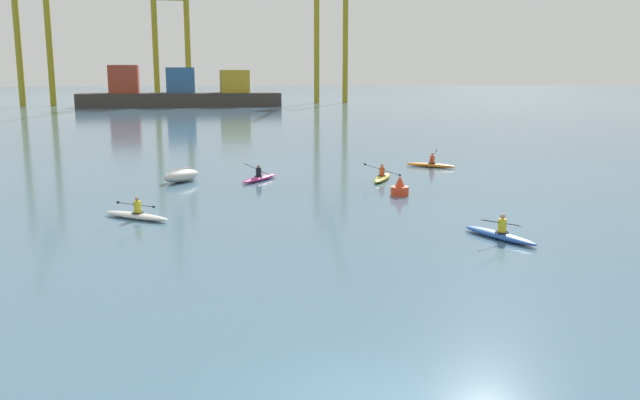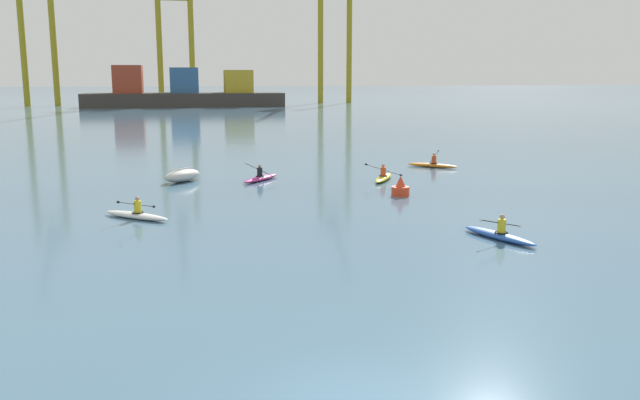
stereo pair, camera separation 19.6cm
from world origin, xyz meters
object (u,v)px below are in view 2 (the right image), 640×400
kayak_orange (433,165)px  kayak_blue (499,235)px  kayak_magenta (261,178)px  container_barge (183,93)px  gantry_crane_west_mid (175,20)px  channel_buoy (400,188)px  kayak_white (136,215)px  gantry_crane_west (35,12)px  gantry_crane_east_mid (336,18)px  kayak_yellow (383,177)px  capsized_dinghy (182,176)px

kayak_orange → kayak_blue: 19.46m
kayak_magenta → container_barge: bearing=92.1°
gantry_crane_west_mid → channel_buoy: (11.08, -116.58, -17.34)m
channel_buoy → container_barge: bearing=95.5°
gantry_crane_west_mid → kayak_orange: 109.74m
container_barge → kayak_orange: 94.63m
gantry_crane_west_mid → kayak_white: 120.79m
gantry_crane_west → kayak_magenta: size_ratio=11.93×
gantry_crane_west → kayak_magenta: (31.35, -104.53, -18.06)m
container_barge → kayak_white: 105.85m
kayak_white → kayak_magenta: bearing=55.3°
gantry_crane_east_mid → kayak_magenta: gantry_crane_east_mid is taller
kayak_magenta → kayak_yellow: 7.04m
kayak_orange → kayak_white: bearing=-145.4°
gantry_crane_east_mid → kayak_yellow: size_ratio=11.53×
gantry_crane_east_mid → kayak_white: 124.87m
kayak_blue → kayak_yellow: bearing=89.9°
gantry_crane_east_mid → kayak_blue: gantry_crane_east_mid is taller
kayak_orange → kayak_blue: kayak_orange is taller
capsized_dinghy → kayak_blue: 19.66m
gantry_crane_east_mid → capsized_dinghy: size_ratio=14.11×
container_barge → gantry_crane_west: 32.77m
gantry_crane_west → gantry_crane_west_mid: gantry_crane_west is taller
channel_buoy → gantry_crane_west_mid: bearing=95.4°
kayak_white → kayak_yellow: bearing=30.7°
container_barge → kayak_blue: container_barge is taller
gantry_crane_west_mid → gantry_crane_east_mid: (34.72, -1.43, 0.79)m
gantry_crane_east_mid → kayak_white: size_ratio=12.67×
capsized_dinghy → kayak_orange: 16.33m
gantry_crane_east_mid → kayak_blue: 127.93m
gantry_crane_west_mid → kayak_magenta: bearing=-87.5°
gantry_crane_east_mid → kayak_magenta: bearing=-105.4°
channel_buoy → kayak_yellow: 4.97m
kayak_white → kayak_blue: size_ratio=0.87×
capsized_dinghy → kayak_blue: kayak_blue is taller
gantry_crane_west → gantry_crane_west_mid: size_ratio=1.01×
kayak_orange → kayak_white: (-18.03, -12.44, -0.00)m
capsized_dinghy → kayak_magenta: bearing=-7.0°
gantry_crane_west → kayak_orange: (43.07, -101.22, -18.06)m
kayak_white → kayak_blue: kayak_white is taller
gantry_crane_east_mid → kayak_yellow: (-23.00, -110.22, -18.32)m
gantry_crane_west_mid → kayak_white: size_ratio=11.92×
kayak_orange → kayak_yellow: kayak_orange is taller
capsized_dinghy → channel_buoy: size_ratio=2.67×
gantry_crane_west_mid → kayak_blue: 127.68m
container_barge → capsized_dinghy: 96.15m
kayak_yellow → gantry_crane_west_mid: bearing=96.0°
gantry_crane_west_mid → gantry_crane_east_mid: size_ratio=0.94×
channel_buoy → kayak_blue: bearing=-86.1°
channel_buoy → kayak_white: bearing=-166.9°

